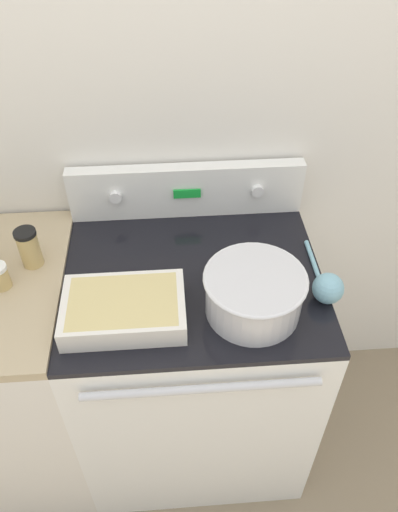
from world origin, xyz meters
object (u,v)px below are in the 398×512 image
casserole_dish (124,308)px  spice_jar_black_cap (29,248)px  mixing_bowl (254,292)px  ladle (327,287)px

casserole_dish → spice_jar_black_cap: (-0.28, 0.23, 0.04)m
mixing_bowl → casserole_dish: (-0.36, -0.00, -0.04)m
mixing_bowl → casserole_dish: size_ratio=0.84×
mixing_bowl → spice_jar_black_cap: bearing=160.6°
ladle → spice_jar_black_cap: (-0.86, 0.19, 0.03)m
mixing_bowl → spice_jar_black_cap: size_ratio=2.23×
casserole_dish → mixing_bowl: bearing=0.2°
mixing_bowl → casserole_dish: 0.36m
casserole_dish → spice_jar_black_cap: 0.37m
casserole_dish → ladle: bearing=3.2°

